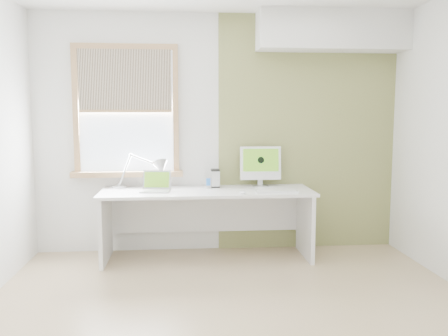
{
  "coord_description": "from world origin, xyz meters",
  "views": [
    {
      "loc": [
        -0.38,
        -3.4,
        1.52
      ],
      "look_at": [
        0.0,
        1.05,
        1.0
      ],
      "focal_mm": 37.35,
      "sensor_mm": 36.0,
      "label": 1
    }
  ],
  "objects": [
    {
      "name": "imac",
      "position": [
        0.45,
        1.61,
        0.97
      ],
      "size": [
        0.45,
        0.15,
        0.44
      ],
      "color": "#B3B5B8",
      "rests_on": "desk"
    },
    {
      "name": "laptop",
      "position": [
        -0.68,
        1.38,
        0.78
      ],
      "size": [
        0.32,
        0.27,
        0.21
      ],
      "color": "#B3B5B8",
      "rests_on": "desk"
    },
    {
      "name": "window",
      "position": [
        -1.0,
        1.71,
        1.54
      ],
      "size": [
        1.2,
        0.14,
        1.42
      ],
      "color": "#A47C50",
      "rests_on": "room"
    },
    {
      "name": "soffit",
      "position": [
        1.2,
        1.57,
        2.4
      ],
      "size": [
        1.6,
        0.4,
        0.42
      ],
      "primitive_type": "cube",
      "color": "white",
      "rests_on": "room"
    },
    {
      "name": "phone_dock",
      "position": [
        -0.13,
        1.48,
        0.77
      ],
      "size": [
        0.07,
        0.07,
        0.13
      ],
      "color": "#B3B5B8",
      "rests_on": "desk"
    },
    {
      "name": "keyboard",
      "position": [
        0.55,
        1.19,
        0.74
      ],
      "size": [
        0.43,
        0.13,
        0.02
      ],
      "color": "white",
      "rests_on": "desk"
    },
    {
      "name": "room",
      "position": [
        0.0,
        0.0,
        1.3
      ],
      "size": [
        4.04,
        3.54,
        2.64
      ],
      "color": "tan",
      "rests_on": "ground"
    },
    {
      "name": "accent_wall",
      "position": [
        1.0,
        1.74,
        1.3
      ],
      "size": [
        2.0,
        0.02,
        2.6
      ],
      "primitive_type": "cube",
      "color": "olive",
      "rests_on": "room"
    },
    {
      "name": "desk_lamp",
      "position": [
        -0.72,
        1.6,
        0.92
      ],
      "size": [
        0.65,
        0.26,
        0.37
      ],
      "color": "#B3B5B8",
      "rests_on": "desk"
    },
    {
      "name": "desk",
      "position": [
        -0.15,
        1.44,
        0.53
      ],
      "size": [
        2.2,
        0.7,
        0.73
      ],
      "color": "white",
      "rests_on": "room"
    },
    {
      "name": "external_drive",
      "position": [
        -0.05,
        1.6,
        0.83
      ],
      "size": [
        0.09,
        0.15,
        0.19
      ],
      "color": "#B3B5B8",
      "rests_on": "desk"
    },
    {
      "name": "mouse",
      "position": [
        0.2,
        1.14,
        0.74
      ],
      "size": [
        0.08,
        0.1,
        0.03
      ],
      "primitive_type": "ellipsoid",
      "rotation": [
        0.0,
        0.0,
        0.34
      ],
      "color": "white",
      "rests_on": "desk"
    }
  ]
}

